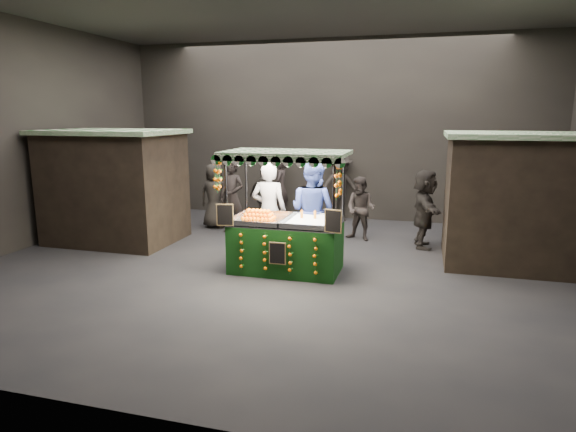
# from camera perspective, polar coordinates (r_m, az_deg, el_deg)

# --- Properties ---
(ground) EXTENTS (12.00, 12.00, 0.00)m
(ground) POSITION_cam_1_polar(r_m,az_deg,el_deg) (9.63, -0.38, -6.04)
(ground) COLOR black
(ground) RESTS_ON ground
(market_hall) EXTENTS (12.10, 10.10, 5.05)m
(market_hall) POSITION_cam_1_polar(r_m,az_deg,el_deg) (9.18, -0.41, 14.51)
(market_hall) COLOR black
(market_hall) RESTS_ON ground
(neighbour_stall_left) EXTENTS (3.00, 2.20, 2.60)m
(neighbour_stall_left) POSITION_cam_1_polar(r_m,az_deg,el_deg) (12.12, -19.49, 3.34)
(neighbour_stall_left) COLOR black
(neighbour_stall_left) RESTS_ON ground
(neighbour_stall_right) EXTENTS (3.00, 2.20, 2.60)m
(neighbour_stall_right) POSITION_cam_1_polar(r_m,az_deg,el_deg) (10.61, 25.56, 1.75)
(neighbour_stall_right) COLOR black
(neighbour_stall_right) RESTS_ON ground
(juice_stall) EXTENTS (2.36, 1.39, 2.29)m
(juice_stall) POSITION_cam_1_polar(r_m,az_deg,el_deg) (9.23, -0.20, -2.25)
(juice_stall) COLOR black
(juice_stall) RESTS_ON ground
(vendor_grey) EXTENTS (0.75, 0.51, 1.99)m
(vendor_grey) POSITION_cam_1_polar(r_m,az_deg,el_deg) (10.12, -2.23, 0.65)
(vendor_grey) COLOR gray
(vendor_grey) RESTS_ON ground
(vendor_blue) EXTENTS (1.22, 1.10, 2.06)m
(vendor_blue) POSITION_cam_1_polar(r_m,az_deg,el_deg) (9.87, 2.89, 0.57)
(vendor_blue) COLOR navy
(vendor_blue) RESTS_ON ground
(shopper_0) EXTENTS (0.74, 0.56, 1.83)m
(shopper_0) POSITION_cam_1_polar(r_m,az_deg,el_deg) (12.39, -6.56, 2.27)
(shopper_0) COLOR black
(shopper_0) RESTS_ON ground
(shopper_1) EXTENTS (0.88, 0.78, 1.51)m
(shopper_1) POSITION_cam_1_polar(r_m,az_deg,el_deg) (11.67, 8.46, 0.83)
(shopper_1) COLOR #2E2725
(shopper_1) RESTS_ON ground
(shopper_2) EXTENTS (1.01, 0.57, 1.62)m
(shopper_2) POSITION_cam_1_polar(r_m,az_deg,el_deg) (13.00, -2.65, 2.30)
(shopper_2) COLOR #282420
(shopper_2) RESTS_ON ground
(shopper_3) EXTENTS (1.42, 1.22, 1.90)m
(shopper_3) POSITION_cam_1_polar(r_m,az_deg,el_deg) (13.74, 6.07, 3.36)
(shopper_3) COLOR #282320
(shopper_3) RESTS_ON ground
(shopper_4) EXTENTS (0.84, 0.55, 1.70)m
(shopper_4) POSITION_cam_1_polar(r_m,az_deg,el_deg) (12.97, -8.53, 2.35)
(shopper_4) COLOR black
(shopper_4) RESTS_ON ground
(shopper_5) EXTENTS (0.67, 1.67, 1.75)m
(shopper_5) POSITION_cam_1_polar(r_m,az_deg,el_deg) (11.31, 15.61, 0.80)
(shopper_5) COLOR black
(shopper_5) RESTS_ON ground
(shopper_6) EXTENTS (0.45, 0.66, 1.73)m
(shopper_6) POSITION_cam_1_polar(r_m,az_deg,el_deg) (14.14, -0.88, 3.31)
(shopper_6) COLOR #2E2726
(shopper_6) RESTS_ON ground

